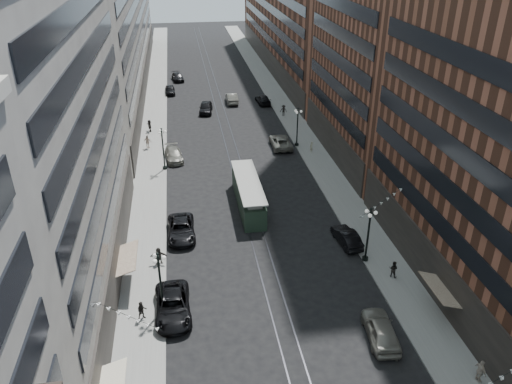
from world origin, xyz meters
TOP-DOWN VIEW (x-y plane):
  - ground at (0.00, 60.00)m, footprint 220.00×220.00m
  - sidewalk_west at (-11.00, 70.00)m, footprint 4.00×180.00m
  - sidewalk_east at (11.00, 70.00)m, footprint 4.00×180.00m
  - rail_west at (-0.70, 70.00)m, footprint 0.12×180.00m
  - rail_east at (0.70, 70.00)m, footprint 0.12×180.00m
  - building_west_mid at (-17.00, 33.00)m, footprint 8.00×36.00m
  - building_west_far at (-17.00, 96.00)m, footprint 8.00×90.00m
  - building_east_mid at (17.00, 28.00)m, footprint 8.00×30.00m
  - building_east_far at (17.00, 105.00)m, footprint 8.00×72.00m
  - lamppost_sw_far at (-9.20, 28.00)m, footprint 1.03×1.14m
  - lamppost_sw_mid at (-9.20, 55.00)m, footprint 1.03×1.14m
  - lamppost_se_far at (9.20, 32.00)m, footprint 1.03×1.14m
  - lamppost_se_mid at (9.20, 60.00)m, footprint 1.03×1.14m
  - streetcar at (0.00, 44.00)m, footprint 2.48×11.23m
  - car_2 at (-8.40, 27.50)m, footprint 2.91×6.06m
  - car_4 at (6.89, 22.40)m, footprint 2.57×5.26m
  - pedestrian_2 at (-10.78, 27.19)m, footprint 0.86×0.62m
  - pedestrian_4 at (11.92, 17.44)m, footprint 0.60×1.10m
  - car_7 at (-7.47, 38.97)m, footprint 2.71×5.77m
  - car_8 at (-8.01, 57.96)m, footprint 2.69×5.35m
  - car_9 at (-8.40, 88.60)m, footprint 1.93×4.50m
  - car_10 at (8.40, 35.12)m, footprint 2.10×4.70m
  - car_11 at (6.90, 60.18)m, footprint 2.77×5.82m
  - car_12 at (7.78, 80.14)m, footprint 2.33×5.21m
  - car_13 at (-2.49, 76.79)m, footprint 2.70×5.34m
  - car_14 at (2.39, 81.43)m, footprint 1.86×5.20m
  - pedestrian_5 at (-9.60, 34.46)m, footprint 1.53×0.53m
  - pedestrian_6 at (-11.53, 62.23)m, footprint 1.22×0.91m
  - pedestrian_7 at (10.72, 29.26)m, footprint 0.85×0.82m
  - pedestrian_8 at (10.60, 57.26)m, footprint 0.68×0.66m
  - pedestrian_9 at (9.95, 72.85)m, footprint 1.24×0.78m
  - car_extra_0 at (-6.80, 97.69)m, footprint 2.68×5.23m
  - pedestrian_extra_0 at (-11.49, 68.91)m, footprint 0.89×1.73m

SIDE VIEW (x-z plane):
  - ground at x=0.00m, z-range 0.00..0.00m
  - rail_west at x=-0.70m, z-range 0.00..0.02m
  - rail_east at x=0.70m, z-range 0.00..0.02m
  - sidewalk_west at x=-11.00m, z-range 0.00..0.15m
  - sidewalk_east at x=11.00m, z-range 0.00..0.15m
  - car_extra_0 at x=-6.80m, z-range 0.00..1.45m
  - car_12 at x=7.78m, z-range 0.00..1.48m
  - car_8 at x=-8.01m, z-range 0.00..1.49m
  - car_10 at x=8.40m, z-range 0.00..1.50m
  - car_9 at x=-8.40m, z-range 0.00..1.51m
  - car_7 at x=-7.47m, z-range 0.00..1.60m
  - car_11 at x=6.90m, z-range 0.00..1.60m
  - car_2 at x=-8.40m, z-range 0.00..1.67m
  - car_14 at x=2.39m, z-range 0.00..1.71m
  - car_4 at x=6.89m, z-range 0.00..1.73m
  - car_13 at x=-2.49m, z-range 0.00..1.75m
  - pedestrian_7 at x=10.72m, z-range 0.15..1.72m
  - pedestrian_8 at x=10.60m, z-range 0.15..1.72m
  - pedestrian_2 at x=-10.78m, z-range 0.15..1.74m
  - pedestrian_5 at x=-9.60m, z-range 0.15..1.77m
  - pedestrian_4 at x=11.92m, z-range 0.15..1.93m
  - pedestrian_9 at x=9.95m, z-range 0.15..1.93m
  - pedestrian_extra_0 at x=-11.49m, z-range 0.15..1.94m
  - pedestrian_6 at x=-11.53m, z-range 0.15..2.04m
  - streetcar at x=0.00m, z-range -0.12..2.99m
  - lamppost_sw_far at x=-9.20m, z-range 0.34..5.86m
  - lamppost_sw_mid at x=-9.20m, z-range 0.34..5.86m
  - lamppost_se_far at x=9.20m, z-range 0.34..5.86m
  - lamppost_se_mid at x=9.20m, z-range 0.34..5.86m
  - building_east_mid at x=17.00m, z-range 0.00..24.00m
  - building_east_far at x=17.00m, z-range 0.00..24.00m
  - building_west_far at x=-17.00m, z-range 0.00..26.00m
  - building_west_mid at x=-17.00m, z-range 0.00..28.00m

